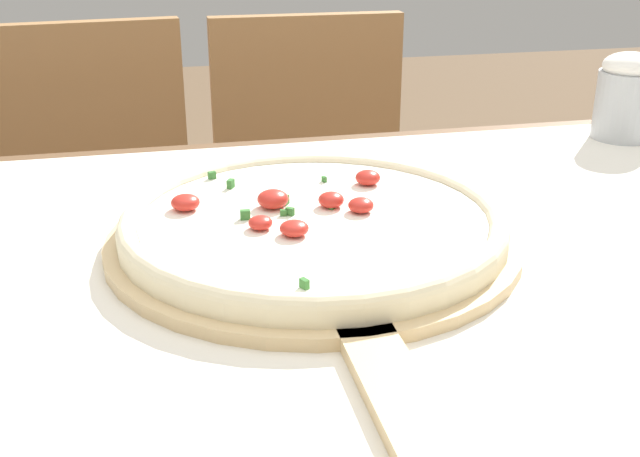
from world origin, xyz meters
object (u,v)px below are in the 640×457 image
Objects in this scene: pizza_peel at (319,249)px; chair_left at (98,230)px; pizza at (313,222)px; chair_right at (316,212)px; flour_cup at (627,95)px.

pizza_peel is 0.73× the size of chair_left.
pizza is 0.82m from chair_right.
pizza is at bearing -151.70° from flour_cup.
flour_cup reaches higher than chair_right.
pizza_peel is at bearing -149.63° from flour_cup.
flour_cup is (0.77, -0.47, 0.33)m from chair_left.
chair_right is at bearing 125.98° from flour_cup.
chair_left is at bearing 148.40° from flour_cup.
chair_left is (-0.26, 0.75, -0.29)m from pizza.
flour_cup reaches higher than chair_left.
chair_left is at bearing 109.06° from pizza.
flour_cup is at bearing 28.30° from pizza.
chair_left and chair_right have the same top height.
pizza is 3.11× the size of flour_cup.
pizza is 0.84m from chair_left.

